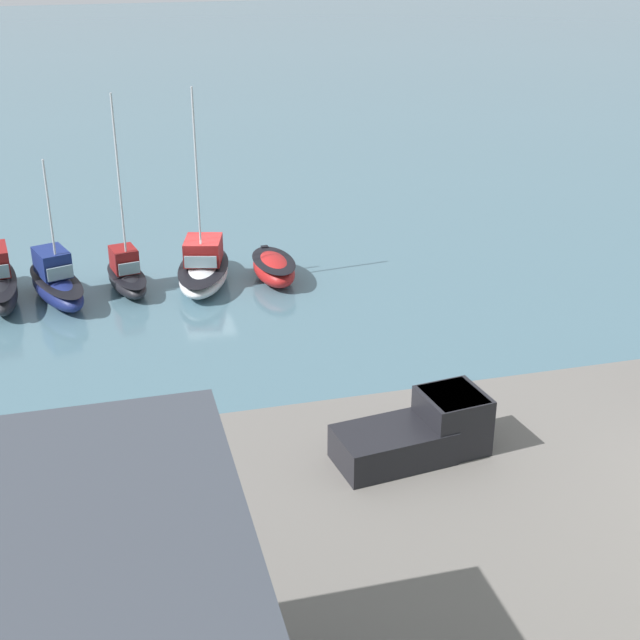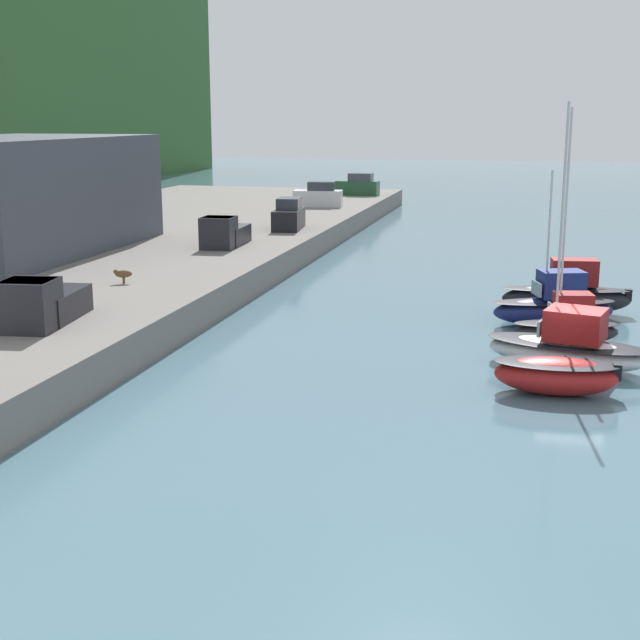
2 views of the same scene
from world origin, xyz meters
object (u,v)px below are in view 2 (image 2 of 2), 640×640
object	(u,v)px
moored_boat_3	(555,305)
moored_boat_4	(568,294)
moored_boat_0	(556,375)
moored_boat_2	(567,325)
parked_car_0	(319,196)
pickup_truck_1	(223,233)
parked_car_2	(289,216)
pickup_truck_0	(41,303)
dog_on_quay	(123,274)
parked_car_1	(358,186)
moored_boat_1	(568,346)

from	to	relation	value
moored_boat_3	moored_boat_4	world-z (taller)	moored_boat_3
moored_boat_0	moored_boat_2	distance (m)	7.26
moored_boat_3	parked_car_0	xyz separation A→B (m)	(34.94, 19.54, 1.55)
parked_car_0	pickup_truck_1	world-z (taller)	parked_car_0
moored_boat_4	parked_car_2	size ratio (longest dim) A/B	1.45
pickup_truck_0	dog_on_quay	bearing A→B (deg)	-92.17
parked_car_0	parked_car_2	bearing A→B (deg)	179.27
pickup_truck_0	dog_on_quay	world-z (taller)	pickup_truck_0
pickup_truck_0	moored_boat_4	bearing A→B (deg)	-152.25
moored_boat_2	parked_car_0	xyz separation A→B (m)	(38.24, 20.02, 1.67)
parked_car_2	dog_on_quay	size ratio (longest dim) A/B	5.01
moored_boat_4	parked_car_1	bearing A→B (deg)	16.40
moored_boat_0	parked_car_2	size ratio (longest dim) A/B	0.98
parked_car_2	pickup_truck_1	distance (m)	9.24
moored_boat_0	moored_boat_2	bearing A→B (deg)	-6.01
moored_boat_2	parked_car_0	bearing A→B (deg)	16.16
moored_boat_4	moored_boat_3	bearing A→B (deg)	159.74
moored_boat_0	parked_car_0	bearing A→B (deg)	21.57
moored_boat_4	parked_car_1	distance (m)	48.32
moored_boat_4	parked_car_0	xyz separation A→B (m)	(32.31, 20.17, 1.49)
moored_boat_1	pickup_truck_1	xyz separation A→B (m)	(17.08, 19.78, 1.53)
parked_car_0	moored_boat_0	bearing A→B (deg)	-163.74
moored_boat_1	parked_car_0	size ratio (longest dim) A/B	2.24
moored_boat_3	parked_car_2	distance (m)	26.18
moored_boat_0	parked_car_0	xyz separation A→B (m)	(45.47, 19.46, 1.79)
moored_boat_1	parked_car_1	size ratio (longest dim) A/B	2.31
moored_boat_4	parked_car_0	distance (m)	38.12
parked_car_1	dog_on_quay	bearing A→B (deg)	179.57
parked_car_2	moored_boat_4	bearing A→B (deg)	131.43
moored_boat_4	pickup_truck_0	xyz separation A→B (m)	(-13.88, 19.75, 1.40)
parked_car_2	pickup_truck_0	bearing A→B (deg)	80.73
pickup_truck_0	parked_car_0	bearing A→B (deg)	-96.83
moored_boat_1	dog_on_quay	size ratio (longest dim) A/B	11.20
parked_car_2	dog_on_quay	world-z (taller)	parked_car_2
moored_boat_0	parked_car_2	distance (m)	34.59
parked_car_1	parked_car_2	size ratio (longest dim) A/B	0.97
moored_boat_2	pickup_truck_1	xyz separation A→B (m)	(13.31, 19.88, 1.57)
moored_boat_3	parked_car_0	world-z (taller)	moored_boat_3
moored_boat_2	parked_car_2	distance (m)	28.98
parked_car_2	pickup_truck_1	world-z (taller)	parked_car_2
pickup_truck_0	pickup_truck_1	bearing A→B (deg)	-96.61
moored_boat_0	dog_on_quay	size ratio (longest dim) A/B	4.92
dog_on_quay	pickup_truck_0	bearing A→B (deg)	165.12
parked_car_0	parked_car_2	world-z (taller)	same
parked_car_1	dog_on_quay	world-z (taller)	parked_car_1
moored_boat_2	moored_boat_3	size ratio (longest dim) A/B	1.38
pickup_truck_0	pickup_truck_1	world-z (taller)	same
parked_car_1	pickup_truck_1	size ratio (longest dim) A/B	0.88
parked_car_1	pickup_truck_0	distance (m)	58.27
moored_boat_0	parked_car_0	distance (m)	49.49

